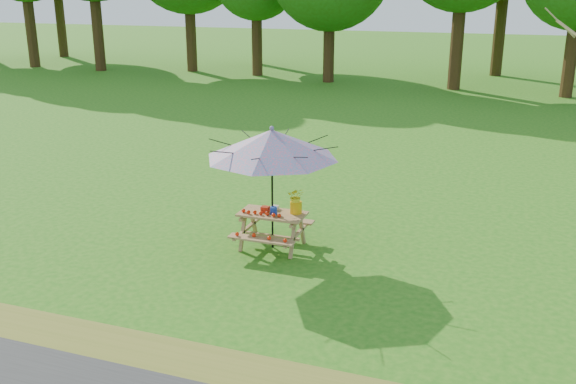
% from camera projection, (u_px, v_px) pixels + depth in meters
% --- Properties ---
extents(ground, '(120.00, 120.00, 0.00)m').
position_uv_depth(ground, '(35.00, 241.00, 12.08)').
color(ground, '#216914').
rests_on(ground, ground).
extents(picnic_table, '(1.20, 1.32, 0.67)m').
position_uv_depth(picnic_table, '(272.00, 231.00, 11.68)').
color(picnic_table, '#966244').
rests_on(picnic_table, ground).
extents(patio_umbrella, '(2.58, 2.58, 2.27)m').
position_uv_depth(patio_umbrella, '(272.00, 144.00, 11.18)').
color(patio_umbrella, black).
rests_on(patio_umbrella, ground).
extents(produce_bins, '(0.32, 0.37, 0.13)m').
position_uv_depth(produce_bins, '(271.00, 209.00, 11.60)').
color(produce_bins, '#B2250E').
rests_on(produce_bins, picnic_table).
extents(tomatoes_row, '(0.77, 0.13, 0.07)m').
position_uv_depth(tomatoes_row, '(261.00, 213.00, 11.45)').
color(tomatoes_row, red).
rests_on(tomatoes_row, picnic_table).
extents(flower_bucket, '(0.35, 0.33, 0.48)m').
position_uv_depth(flower_bucket, '(296.00, 200.00, 11.48)').
color(flower_bucket, '#F2AB0C').
rests_on(flower_bucket, picnic_table).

